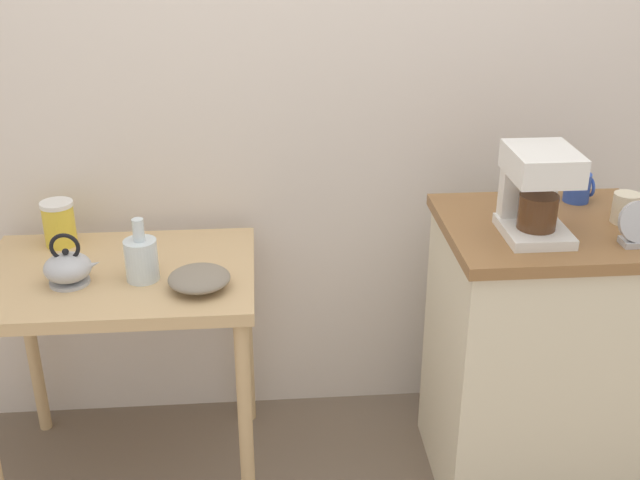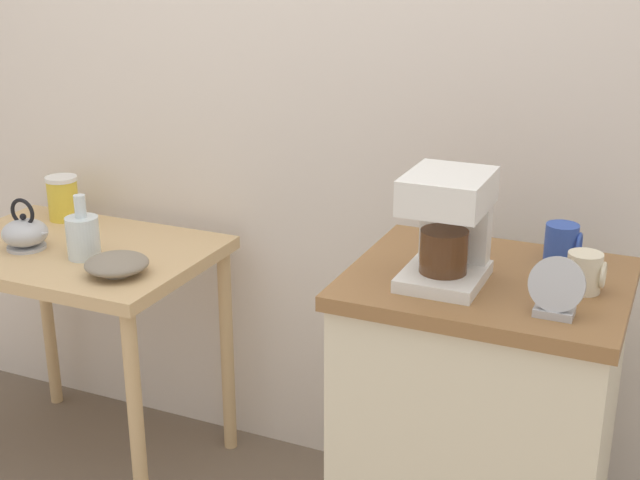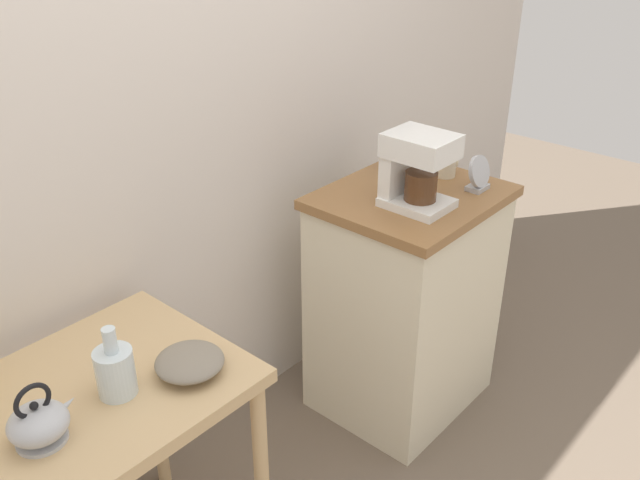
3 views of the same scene
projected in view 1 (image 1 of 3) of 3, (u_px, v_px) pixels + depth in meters
The scene contains 12 objects.
ground_plane at pixel (340, 472), 2.69m from camera, with size 8.00×8.00×0.00m, color #6B5B4C.
back_wall at pixel (360, 34), 2.56m from camera, with size 4.40×0.10×2.80m, color silver.
wooden_table at pixel (120, 301), 2.44m from camera, with size 0.84×0.60×0.77m.
kitchen_counter at pixel (535, 355), 2.52m from camera, with size 0.65×0.55×0.93m.
bowl_stoneware at pixel (199, 279), 2.28m from camera, with size 0.18×0.18×0.06m.
teakettle at pixel (68, 268), 2.30m from camera, with size 0.17×0.14×0.16m.
glass_carafe_vase at pixel (141, 258), 2.32m from camera, with size 0.10×0.10×0.20m.
canister_enamel at pixel (59, 223), 2.54m from camera, with size 0.11×0.11×0.15m.
coffee_maker at pixel (536, 187), 2.21m from camera, with size 0.18×0.22×0.26m.
mug_blue at pixel (578, 187), 2.48m from camera, with size 0.09×0.08×0.09m.
mug_small_cream at pixel (626, 208), 2.32m from camera, with size 0.09×0.08×0.09m.
table_clock at pixel (639, 226), 2.17m from camera, with size 0.12×0.06×0.13m.
Camera 1 is at (-0.24, -2.10, 1.85)m, focal length 43.90 mm.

